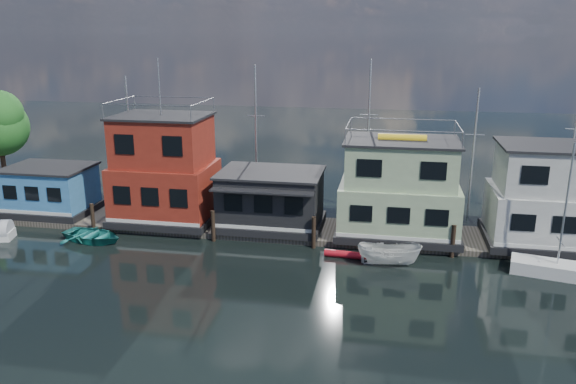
% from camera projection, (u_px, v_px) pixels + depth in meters
% --- Properties ---
extents(ground, '(160.00, 160.00, 0.00)m').
position_uv_depth(ground, '(233.00, 308.00, 29.56)').
color(ground, black).
rests_on(ground, ground).
extents(dock, '(48.00, 5.00, 0.40)m').
position_uv_depth(dock, '(278.00, 228.00, 40.85)').
color(dock, '#595147').
rests_on(dock, ground).
extents(houseboat_blue, '(6.40, 4.90, 3.66)m').
position_uv_depth(houseboat_blue, '(50.00, 190.00, 43.43)').
color(houseboat_blue, black).
rests_on(houseboat_blue, dock).
extents(houseboat_red, '(7.40, 5.90, 11.86)m').
position_uv_depth(houseboat_red, '(165.00, 171.00, 41.25)').
color(houseboat_red, black).
rests_on(houseboat_red, dock).
extents(houseboat_dark, '(7.40, 6.10, 4.06)m').
position_uv_depth(houseboat_dark, '(271.00, 199.00, 40.30)').
color(houseboat_dark, black).
rests_on(houseboat_dark, dock).
extents(houseboat_green, '(8.40, 5.90, 7.03)m').
position_uv_depth(houseboat_green, '(399.00, 190.00, 38.44)').
color(houseboat_green, black).
rests_on(houseboat_green, dock).
extents(houseboat_white, '(8.40, 5.90, 6.66)m').
position_uv_depth(houseboat_white, '(555.00, 198.00, 36.70)').
color(houseboat_white, black).
rests_on(houseboat_white, dock).
extents(pilings, '(42.28, 0.28, 2.20)m').
position_uv_depth(pilings, '(265.00, 229.00, 38.01)').
color(pilings, '#2D2116').
rests_on(pilings, ground).
extents(background_masts, '(36.40, 0.16, 12.00)m').
position_uv_depth(background_masts, '(352.00, 143.00, 44.20)').
color(background_masts, silver).
rests_on(background_masts, ground).
extents(motorboat, '(3.96, 1.53, 1.52)m').
position_uv_depth(motorboat, '(389.00, 254.00, 34.64)').
color(motorboat, white).
rests_on(motorboat, ground).
extents(red_kayak, '(3.23, 0.71, 0.47)m').
position_uv_depth(red_kayak, '(349.00, 255.00, 35.95)').
color(red_kayak, red).
rests_on(red_kayak, ground).
extents(day_sailer, '(5.36, 2.79, 8.06)m').
position_uv_depth(day_sailer, '(557.00, 269.00, 33.32)').
color(day_sailer, white).
rests_on(day_sailer, ground).
extents(dinghy_teal, '(4.99, 4.01, 0.92)m').
position_uv_depth(dinghy_teal, '(93.00, 235.00, 38.74)').
color(dinghy_teal, '#217B76').
rests_on(dinghy_teal, ground).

